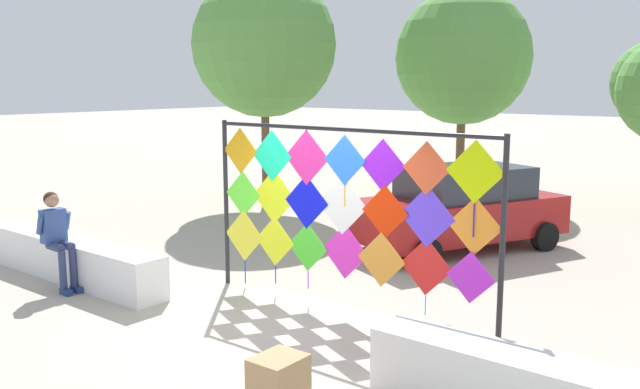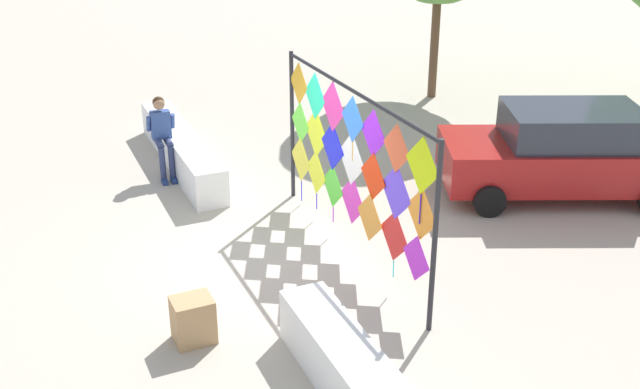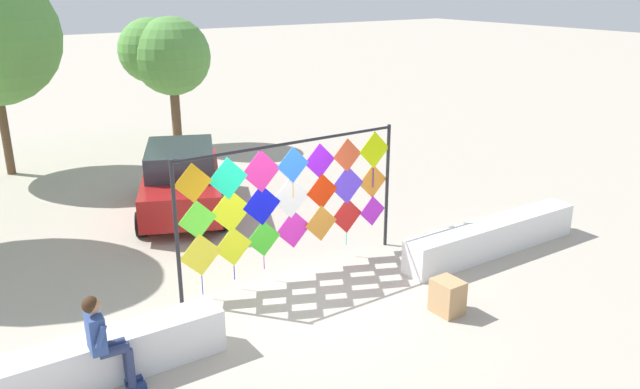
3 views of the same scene
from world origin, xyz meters
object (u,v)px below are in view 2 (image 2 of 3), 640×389
(kite_display_rack, at_px, (351,155))
(cardboard_box_large, at_px, (193,320))
(parked_car, at_px, (564,152))
(seated_vendor, at_px, (162,131))

(kite_display_rack, relative_size, cardboard_box_large, 7.80)
(parked_car, bearing_deg, seated_vendor, -119.79)
(kite_display_rack, xyz_separation_m, seated_vendor, (-4.02, -1.90, -0.68))
(cardboard_box_large, bearing_deg, parked_car, 104.15)
(seated_vendor, bearing_deg, parked_car, 60.21)
(kite_display_rack, bearing_deg, seated_vendor, -154.64)
(kite_display_rack, height_order, parked_car, kite_display_rack)
(parked_car, bearing_deg, cardboard_box_large, -75.85)
(seated_vendor, height_order, cardboard_box_large, seated_vendor)
(kite_display_rack, height_order, cardboard_box_large, kite_display_rack)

